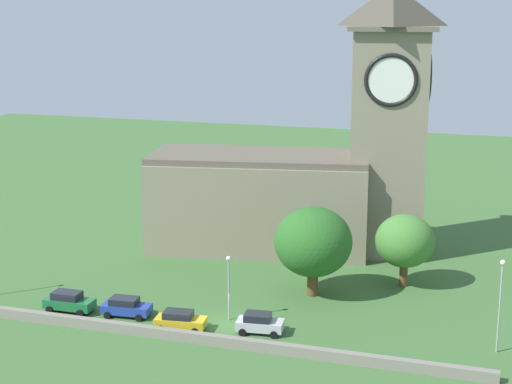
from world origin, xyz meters
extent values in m
plane|color=#3D6633|center=(0.00, 15.00, 0.00)|extent=(200.00, 200.00, 0.00)
cube|color=gray|center=(-4.17, 23.39, 5.15)|extent=(26.26, 15.59, 10.29)
cube|color=#5C5547|center=(-4.17, 23.39, 10.64)|extent=(26.10, 14.69, 0.70)
cube|color=gray|center=(9.94, 25.90, 12.40)|extent=(9.32, 9.32, 24.81)
cube|color=#675F4F|center=(9.94, 25.90, 25.06)|extent=(10.81, 10.81, 0.50)
pyramid|color=#484338|center=(9.94, 25.90, 27.52)|extent=(9.79, 9.79, 4.42)
cylinder|color=white|center=(10.65, 21.89, 19.84)|extent=(5.08, 1.02, 5.14)
torus|color=black|center=(10.65, 21.89, 19.84)|extent=(5.60, 1.44, 5.61)
cylinder|color=white|center=(13.95, 26.62, 19.84)|extent=(1.02, 5.08, 5.14)
torus|color=black|center=(13.95, 26.62, 19.84)|extent=(1.44, 5.60, 5.61)
cube|color=gray|center=(0.00, -4.44, 0.45)|extent=(46.78, 0.70, 0.89)
cube|color=#1E6B38|center=(-14.65, -1.46, 0.78)|extent=(4.63, 1.89, 0.86)
cube|color=#1E232B|center=(-14.88, -1.47, 1.55)|extent=(2.60, 1.64, 0.68)
cylinder|color=black|center=(-13.10, -0.53, 0.34)|extent=(0.70, 0.34, 0.69)
cylinder|color=black|center=(-13.07, -2.34, 0.34)|extent=(0.70, 0.34, 0.69)
cylinder|color=black|center=(-16.23, -0.59, 0.34)|extent=(0.70, 0.34, 0.69)
cylinder|color=black|center=(-16.20, -2.39, 0.34)|extent=(0.70, 0.34, 0.69)
cube|color=#233D9E|center=(-9.14, -0.88, 0.71)|extent=(4.54, 2.23, 0.79)
cube|color=#1E232B|center=(-9.36, -0.89, 1.42)|extent=(2.60, 1.84, 0.63)
cylinder|color=black|center=(-7.74, 0.18, 0.32)|extent=(0.66, 0.39, 0.63)
cylinder|color=black|center=(-7.57, -1.67, 0.32)|extent=(0.66, 0.39, 0.63)
cylinder|color=black|center=(-10.71, -0.08, 0.32)|extent=(0.66, 0.39, 0.63)
cylinder|color=black|center=(-10.55, -1.93, 0.32)|extent=(0.66, 0.39, 0.63)
cube|color=gold|center=(-3.30, -2.19, 0.67)|extent=(4.59, 2.35, 0.75)
cube|color=#1E232B|center=(-3.52, -2.21, 1.35)|extent=(2.64, 1.90, 0.59)
cylinder|color=black|center=(-1.92, -1.09, 0.30)|extent=(0.63, 0.40, 0.60)
cylinder|color=black|center=(-1.70, -2.93, 0.30)|extent=(0.63, 0.40, 0.60)
cylinder|color=black|center=(-4.90, -1.45, 0.30)|extent=(0.63, 0.40, 0.60)
cylinder|color=black|center=(-4.68, -3.28, 0.30)|extent=(0.63, 0.40, 0.60)
cube|color=silver|center=(3.51, -0.84, 0.72)|extent=(4.19, 2.31, 0.80)
cube|color=#1E232B|center=(3.31, -0.86, 1.44)|extent=(2.41, 1.89, 0.63)
cylinder|color=black|center=(4.75, 0.25, 0.32)|extent=(0.67, 0.41, 0.64)
cylinder|color=black|center=(4.96, -1.62, 0.32)|extent=(0.67, 0.41, 0.64)
cylinder|color=black|center=(2.05, -0.06, 0.32)|extent=(0.67, 0.41, 0.64)
cylinder|color=black|center=(2.26, -1.92, 0.32)|extent=(0.67, 0.41, 0.64)
cylinder|color=#9EA0A5|center=(-0.03, 1.10, 2.77)|extent=(0.14, 0.14, 5.53)
sphere|color=#F4EFCC|center=(-0.03, 1.10, 5.75)|extent=(0.44, 0.44, 0.44)
cylinder|color=#9EA0A5|center=(23.02, 1.23, 3.71)|extent=(0.14, 0.14, 7.42)
sphere|color=#F4EFCC|center=(23.02, 1.23, 7.64)|extent=(0.44, 0.44, 0.44)
cylinder|color=brown|center=(13.65, 14.81, 1.25)|extent=(0.82, 0.82, 2.50)
ellipsoid|color=#427A33|center=(13.65, 14.81, 4.71)|extent=(5.88, 5.88, 5.29)
cylinder|color=brown|center=(5.61, 9.45, 1.30)|extent=(1.05, 1.05, 2.60)
ellipsoid|color=#286023|center=(5.61, 9.45, 5.41)|extent=(7.49, 7.49, 6.74)
camera|label=1|loc=(22.83, -62.72, 27.66)|focal=56.62mm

